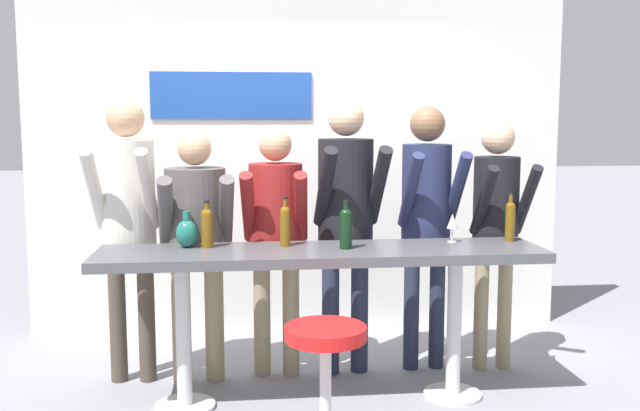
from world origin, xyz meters
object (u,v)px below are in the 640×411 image
Objects in this scene: person_far_left at (128,207)px; wine_bottle_2 at (510,219)px; wine_bottle_1 at (346,226)px; wine_bottle_3 at (207,226)px; wine_glass_0 at (452,222)px; person_right at (496,215)px; decorative_vase at (187,233)px; person_center at (346,205)px; wine_bottle_0 at (285,224)px; person_left at (196,231)px; person_center_right at (427,206)px; bar_stool at (325,369)px; person_center_left at (276,224)px; tasting_table at (322,271)px.

person_far_left reaches higher than wine_bottle_2.
wine_bottle_1 reaches higher than wine_bottle_3.
wine_bottle_3 is 1.61× the size of wine_glass_0.
person_right reaches higher than wine_bottle_1.
person_right is at bearing 8.69° from decorative_vase.
person_far_left is 1.00× the size of person_center.
wine_bottle_0 is 1.38× the size of decorative_vase.
wine_bottle_2 is 1.10× the size of wine_bottle_3.
person_far_left is 0.46m from person_left.
decorative_vase is at bearing 179.82° from wine_bottle_2.
person_left reaches higher than wine_bottle_2.
wine_bottle_1 is at bearing -103.54° from person_center.
wine_bottle_0 is 1.07× the size of wine_bottle_3.
wine_glass_0 is (1.61, -0.29, 0.07)m from person_left.
decorative_vase is (-0.04, -0.29, 0.03)m from person_left.
wine_bottle_0 reaches higher than decorative_vase.
wine_bottle_3 is (-1.45, -0.39, -0.05)m from person_center_right.
decorative_vase is at bearing 132.22° from bar_stool.
person_left is 0.52m from person_center_left.
person_center_left is at bearing 116.50° from tasting_table.
person_far_left is at bearing 138.98° from decorative_vase.
person_center_right is at bearing 55.22° from bar_stool.
wine_bottle_0 is at bearing 150.10° from tasting_table.
person_right is at bearing 22.70° from wine_bottle_1.
person_center_right reaches higher than wine_bottle_1.
person_center_left is 0.64m from wine_bottle_1.
wine_bottle_0 is at bearing -168.46° from person_right.
wine_bottle_1 reaches higher than decorative_vase.
person_left is 0.33m from wine_bottle_3.
bar_stool is 1.20m from wine_bottle_3.
person_right is (1.02, -0.04, -0.08)m from person_center.
wine_bottle_0 is 0.97× the size of wine_bottle_2.
person_center_right is (1.54, 0.08, 0.13)m from person_left.
person_far_left is 1.02× the size of person_center_right.
wine_bottle_1 is at bearing -19.66° from wine_bottle_0.
wine_bottle_0 is (-0.43, -0.37, -0.06)m from person_center.
person_center_right is 1.06m from wine_bottle_0.
person_center is 0.50m from wine_bottle_1.
wine_glass_0 is at bearing -34.00° from person_center.
wine_bottle_0 is at bearing -15.91° from person_far_left.
wine_bottle_1 is 1.08m from wine_bottle_2.
person_center is (1.41, 0.01, -0.01)m from person_far_left.
person_center_left is 1.03m from person_center_right.
wine_bottle_1 is at bearing -2.44° from tasting_table.
person_center_left is 5.30× the size of wine_bottle_2.
person_center is (0.22, 0.49, 0.34)m from tasting_table.
wine_bottle_1 is (-0.07, -0.50, -0.07)m from person_center.
wine_glass_0 reaches higher than tasting_table.
bar_stool is 2.24× the size of wine_bottle_0.
wine_bottle_3 is at bearing -79.11° from person_left.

